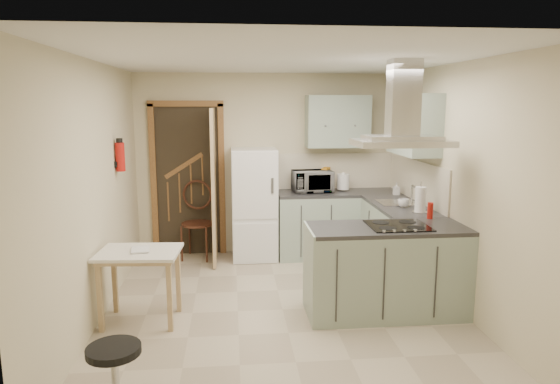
{
  "coord_description": "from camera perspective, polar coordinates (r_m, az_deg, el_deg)",
  "views": [
    {
      "loc": [
        -0.5,
        -4.82,
        2.09
      ],
      "look_at": [
        0.02,
        0.45,
        1.15
      ],
      "focal_mm": 32.0,
      "sensor_mm": 36.0,
      "label": 1
    }
  ],
  "objects": [
    {
      "name": "cereal_box",
      "position": [
        7.0,
        5.25,
        1.53
      ],
      "size": [
        0.16,
        0.22,
        0.31
      ],
      "primitive_type": "cube",
      "rotation": [
        0.0,
        0.0,
        -0.4
      ],
      "color": "orange",
      "rests_on": "counter_back"
    },
    {
      "name": "bentwood_chair",
      "position": [
        6.87,
        -9.43,
        -3.61
      ],
      "size": [
        0.51,
        0.51,
        0.96
      ],
      "primitive_type": "cube",
      "rotation": [
        0.0,
        0.0,
        -0.23
      ],
      "color": "#4A1F18",
      "rests_on": "floor"
    },
    {
      "name": "sink",
      "position": [
        6.22,
        13.26,
        -1.19
      ],
      "size": [
        0.45,
        0.4,
        0.01
      ],
      "primitive_type": "cube",
      "color": "silver",
      "rests_on": "counter_right"
    },
    {
      "name": "doorway",
      "position": [
        6.99,
        -10.47,
        1.35
      ],
      "size": [
        1.1,
        0.12,
        2.1
      ],
      "primitive_type": "cube",
      "color": "brown",
      "rests_on": "floor"
    },
    {
      "name": "fire_extinguisher",
      "position": [
        5.88,
        -17.79,
        3.83
      ],
      "size": [
        0.1,
        0.1,
        0.32
      ],
      "primitive_type": "cylinder",
      "color": "#B2140F",
      "rests_on": "left_wall"
    },
    {
      "name": "paper_towel",
      "position": [
        5.72,
        15.74,
        -0.81
      ],
      "size": [
        0.12,
        0.12,
        0.3
      ],
      "primitive_type": "cylinder",
      "rotation": [
        0.0,
        0.0,
        0.02
      ],
      "color": "white",
      "rests_on": "counter_right"
    },
    {
      "name": "ceiling",
      "position": [
        4.86,
        0.32,
        14.91
      ],
      "size": [
        4.2,
        4.2,
        0.0
      ],
      "primitive_type": "plane",
      "rotation": [
        3.14,
        0.0,
        0.0
      ],
      "color": "silver",
      "rests_on": "back_wall"
    },
    {
      "name": "left_wall",
      "position": [
        5.06,
        -20.41,
        -0.12
      ],
      "size": [
        0.0,
        4.2,
        4.2
      ],
      "primitive_type": "plane",
      "rotation": [
        1.57,
        0.0,
        1.57
      ],
      "color": "beige",
      "rests_on": "floor"
    },
    {
      "name": "book",
      "position": [
        4.95,
        -16.68,
        -5.94
      ],
      "size": [
        0.2,
        0.25,
        0.1
      ],
      "primitive_type": "imported",
      "rotation": [
        0.0,
        0.0,
        0.14
      ],
      "color": "#9B4233",
      "rests_on": "drop_leaf_table"
    },
    {
      "name": "red_bottle",
      "position": [
        5.45,
        16.78,
        -2.05
      ],
      "size": [
        0.08,
        0.08,
        0.17
      ],
      "primitive_type": "cylinder",
      "rotation": [
        0.0,
        0.0,
        -0.39
      ],
      "color": "red",
      "rests_on": "peninsula"
    },
    {
      "name": "kettle",
      "position": [
        6.95,
        7.22,
        1.19
      ],
      "size": [
        0.2,
        0.2,
        0.25
      ],
      "primitive_type": "cylinder",
      "rotation": [
        0.0,
        0.0,
        0.19
      ],
      "color": "white",
      "rests_on": "counter_back"
    },
    {
      "name": "wall_cabinet_right",
      "position": [
        6.06,
        15.06,
        7.46
      ],
      "size": [
        0.35,
        0.9,
        0.7
      ],
      "primitive_type": "cube",
      "color": "#9EB2A0",
      "rests_on": "right_wall"
    },
    {
      "name": "floor",
      "position": [
        5.28,
        0.29,
        -13.27
      ],
      "size": [
        4.2,
        4.2,
        0.0
      ],
      "primitive_type": "plane",
      "color": "#B2A58A",
      "rests_on": "ground"
    },
    {
      "name": "extractor_hood",
      "position": [
        4.93,
        13.72,
        5.48
      ],
      "size": [
        0.9,
        0.55,
        0.1
      ],
      "primitive_type": "cube",
      "color": "silver",
      "rests_on": "ceiling"
    },
    {
      "name": "counter_back",
      "position": [
        6.92,
        4.22,
        -3.67
      ],
      "size": [
        1.08,
        0.6,
        0.9
      ],
      "primitive_type": "cube",
      "color": "#9EB2A0",
      "rests_on": "floor"
    },
    {
      "name": "back_wall",
      "position": [
        6.99,
        -1.47,
        3.17
      ],
      "size": [
        3.6,
        0.0,
        3.6
      ],
      "primitive_type": "plane",
      "rotation": [
        1.57,
        0.0,
        0.0
      ],
      "color": "beige",
      "rests_on": "floor"
    },
    {
      "name": "cup",
      "position": [
        5.98,
        13.93,
        -1.23
      ],
      "size": [
        0.12,
        0.12,
        0.1
      ],
      "primitive_type": "imported",
      "rotation": [
        0.0,
        0.0,
        0.0
      ],
      "color": "white",
      "rests_on": "counter_right"
    },
    {
      "name": "splashback",
      "position": [
        7.12,
        6.28,
        2.43
      ],
      "size": [
        1.68,
        0.02,
        0.5
      ],
      "primitive_type": "cube",
      "color": "beige",
      "rests_on": "counter_back"
    },
    {
      "name": "fridge",
      "position": [
        6.76,
        -2.95,
        -1.37
      ],
      "size": [
        0.6,
        0.6,
        1.5
      ],
      "primitive_type": "cube",
      "color": "white",
      "rests_on": "floor"
    },
    {
      "name": "peninsula",
      "position": [
        5.15,
        12.06,
        -8.73
      ],
      "size": [
        1.55,
        0.65,
        0.9
      ],
      "primitive_type": "cube",
      "color": "#9EB2A0",
      "rests_on": "floor"
    },
    {
      "name": "stool",
      "position": [
        3.78,
        -18.29,
        -19.68
      ],
      "size": [
        0.4,
        0.4,
        0.49
      ],
      "primitive_type": "cylinder",
      "rotation": [
        0.0,
        0.0,
        0.1
      ],
      "color": "black",
      "rests_on": "floor"
    },
    {
      "name": "right_wall",
      "position": [
        5.4,
        19.66,
        0.53
      ],
      "size": [
        0.0,
        4.2,
        4.2
      ],
      "primitive_type": "plane",
      "rotation": [
        1.57,
        0.0,
        -1.57
      ],
      "color": "beige",
      "rests_on": "floor"
    },
    {
      "name": "counter_right",
      "position": [
        6.48,
        12.61,
        -4.83
      ],
      "size": [
        0.6,
        1.95,
        0.9
      ],
      "primitive_type": "cube",
      "color": "#9EB2A0",
      "rests_on": "floor"
    },
    {
      "name": "hob",
      "position": [
        5.05,
        13.34,
        -3.76
      ],
      "size": [
        0.58,
        0.5,
        0.01
      ],
      "primitive_type": "cube",
      "color": "black",
      "rests_on": "peninsula"
    },
    {
      "name": "drop_leaf_table",
      "position": [
        5.07,
        -15.62,
        -10.34
      ],
      "size": [
        0.8,
        0.62,
        0.71
      ],
      "primitive_type": "cube",
      "rotation": [
        0.0,
        0.0,
        -0.07
      ],
      "color": "tan",
      "rests_on": "floor"
    },
    {
      "name": "soap_bottle",
      "position": [
        6.75,
        13.16,
        0.35
      ],
      "size": [
        0.07,
        0.07,
        0.16
      ],
      "primitive_type": "imported",
      "rotation": [
        0.0,
        0.0,
        -0.0
      ],
      "color": "#A8AAB4",
      "rests_on": "counter_right"
    },
    {
      "name": "wall_cabinet_back",
      "position": [
        6.9,
        6.59,
        8.02
      ],
      "size": [
        0.85,
        0.35,
        0.7
      ],
      "primitive_type": "cube",
      "color": "#9EB2A0",
      "rests_on": "back_wall"
    },
    {
      "name": "microwave",
      "position": [
        6.82,
        3.71,
        1.24
      ],
      "size": [
        0.56,
        0.4,
        0.29
      ],
      "primitive_type": "imported",
      "rotation": [
        0.0,
        0.0,
        0.1
      ],
      "color": "black",
      "rests_on": "counter_back"
    }
  ]
}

